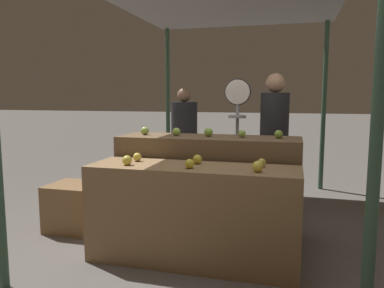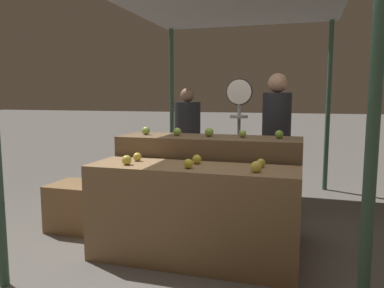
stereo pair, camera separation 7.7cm
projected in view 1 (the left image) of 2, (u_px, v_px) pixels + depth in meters
ground_plane at (193, 261)px, 3.30m from camera, size 60.00×60.00×0.00m
market_canopy at (218, 2)px, 4.00m from camera, size 2.71×4.05×2.60m
display_counter_front at (193, 214)px, 3.25m from camera, size 1.81×0.55×0.85m
display_counter_back at (208, 187)px, 3.81m from camera, size 1.81×0.55×1.04m
apple_front_0 at (127, 160)px, 3.23m from camera, size 0.09×0.09×0.09m
apple_front_1 at (190, 164)px, 3.09m from camera, size 0.08×0.08×0.08m
apple_front_2 at (258, 167)px, 2.93m from camera, size 0.09×0.09×0.09m
apple_front_3 at (137, 157)px, 3.43m from camera, size 0.08×0.08×0.08m
apple_front_4 at (197, 159)px, 3.30m from camera, size 0.08×0.08×0.08m
apple_front_5 at (262, 163)px, 3.14m from camera, size 0.07×0.07×0.07m
apple_back_0 at (145, 131)px, 3.91m from camera, size 0.08×0.08×0.08m
apple_back_1 at (176, 132)px, 3.82m from camera, size 0.08×0.08×0.08m
apple_back_2 at (208, 132)px, 3.74m from camera, size 0.09×0.09×0.09m
apple_back_3 at (242, 134)px, 3.66m from camera, size 0.08×0.08×0.08m
apple_back_4 at (279, 134)px, 3.57m from camera, size 0.08×0.08×0.08m
produce_scale at (237, 118)px, 4.24m from camera, size 0.29×0.20×1.64m
person_vendor_at_scale at (274, 134)px, 4.40m from camera, size 0.38×0.38×1.71m
person_customer_left at (184, 134)px, 5.58m from camera, size 0.45×0.45×1.56m
wooden_crate_side at (74, 207)px, 4.06m from camera, size 0.50×0.50×0.50m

